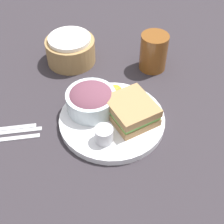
# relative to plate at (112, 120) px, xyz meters

# --- Properties ---
(ground_plane) EXTENTS (4.00, 4.00, 0.00)m
(ground_plane) POSITION_rel_plate_xyz_m (0.00, 0.00, -0.01)
(ground_plane) COLOR #2D282D
(plate) EXTENTS (0.28, 0.28, 0.02)m
(plate) POSITION_rel_plate_xyz_m (0.00, 0.00, 0.00)
(plate) COLOR silver
(plate) RESTS_ON ground_plane
(sandwich) EXTENTS (0.14, 0.15, 0.05)m
(sandwich) POSITION_rel_plate_xyz_m (0.05, -0.01, 0.04)
(sandwich) COLOR #A37A4C
(sandwich) RESTS_ON plate
(salad_bowl) EXTENTS (0.13, 0.13, 0.07)m
(salad_bowl) POSITION_rel_plate_xyz_m (-0.05, 0.04, 0.04)
(salad_bowl) COLOR silver
(salad_bowl) RESTS_ON plate
(dressing_cup) EXTENTS (0.05, 0.05, 0.04)m
(dressing_cup) POSITION_rel_plate_xyz_m (-0.03, -0.07, 0.03)
(dressing_cup) COLOR #B7B7BC
(dressing_cup) RESTS_ON plate
(orange_wedge) EXTENTS (0.04, 0.04, 0.04)m
(orange_wedge) POSITION_rel_plate_xyz_m (0.02, 0.08, 0.03)
(orange_wedge) COLOR orange
(orange_wedge) RESTS_ON plate
(drink_glass) EXTENTS (0.08, 0.08, 0.12)m
(drink_glass) POSITION_rel_plate_xyz_m (0.16, 0.22, 0.05)
(drink_glass) COLOR brown
(drink_glass) RESTS_ON ground_plane
(bread_basket) EXTENTS (0.15, 0.15, 0.09)m
(bread_basket) POSITION_rel_plate_xyz_m (-0.09, 0.28, 0.03)
(bread_basket) COLOR #997547
(bread_basket) RESTS_ON ground_plane
(fork) EXTENTS (0.19, 0.02, 0.01)m
(fork) POSITION_rel_plate_xyz_m (-0.29, -0.02, -0.01)
(fork) COLOR #B2B2B7
(fork) RESTS_ON ground_plane
(knife) EXTENTS (0.20, 0.02, 0.01)m
(knife) POSITION_rel_plate_xyz_m (-0.29, -0.00, -0.01)
(knife) COLOR #B2B2B7
(knife) RESTS_ON ground_plane
(spoon) EXTENTS (0.18, 0.01, 0.01)m
(spoon) POSITION_rel_plate_xyz_m (-0.29, 0.01, -0.01)
(spoon) COLOR #B2B2B7
(spoon) RESTS_ON ground_plane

